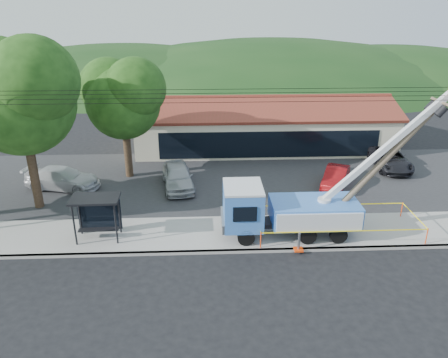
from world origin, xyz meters
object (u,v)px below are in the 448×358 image
utility_truck (287,208)px  car_red (335,187)px  car_white (64,189)px  car_silver (178,188)px  leaning_pole (387,158)px  car_dark (389,169)px  bus_shelter (97,207)px

utility_truck → car_red: 8.34m
car_white → car_silver: bearing=-78.4°
leaning_pole → car_dark: size_ratio=1.60×
car_dark → bus_shelter: bearing=-150.1°
car_white → car_red: bearing=-78.8°
bus_shelter → car_silver: size_ratio=0.53×
bus_shelter → car_white: bus_shelter is taller
car_silver → car_dark: bearing=1.7°
utility_truck → car_white: 16.28m
utility_truck → car_dark: size_ratio=2.33×
leaning_pole → car_silver: size_ratio=1.69×
utility_truck → car_silver: bearing=132.7°
utility_truck → car_red: (4.71, 6.65, -1.77)m
leaning_pole → car_red: (-0.55, 6.59, -4.64)m
bus_shelter → car_dark: bearing=24.5°
leaning_pole → car_silver: leaning_pole is taller
leaning_pole → car_red: size_ratio=2.01×
leaning_pole → car_white: leaning_pole is taller
leaning_pole → car_silver: 14.38m
car_silver → car_white: 8.05m
car_red → car_dark: size_ratio=0.80×
leaning_pole → car_red: leaning_pole is taller
leaning_pole → car_white: bearing=160.2°
car_white → car_dark: (24.53, 2.89, 0.00)m
utility_truck → car_white: (-14.51, 7.16, -1.77)m
utility_truck → car_red: bearing=54.7°
leaning_pole → car_white: size_ratio=1.60×
utility_truck → car_silver: utility_truck is taller
bus_shelter → car_red: size_ratio=0.63×
car_dark → car_silver: bearing=-165.4°
leaning_pole → car_white: 21.51m
car_red → car_silver: bearing=-156.6°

